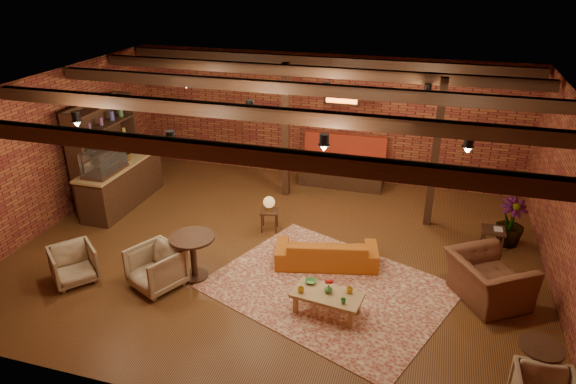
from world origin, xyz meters
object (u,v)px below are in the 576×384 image
(sofa, at_px, (327,251))
(coffee_table, at_px, (327,295))
(side_table_lamp, at_px, (269,205))
(round_table_right, at_px, (539,360))
(side_table_book, at_px, (493,231))
(armchair_b, at_px, (156,266))
(round_table_left, at_px, (193,250))
(armchair_a, at_px, (73,263))
(armchair_right, at_px, (489,272))
(plant_tall, at_px, (520,176))

(sofa, distance_m, coffee_table, 1.48)
(side_table_lamp, relative_size, round_table_right, 1.15)
(side_table_book, bearing_deg, armchair_b, -152.90)
(round_table_right, bearing_deg, round_table_left, 168.95)
(armchair_a, bearing_deg, armchair_right, -38.00)
(coffee_table, height_order, plant_tall, plant_tall)
(coffee_table, distance_m, armchair_b, 3.03)
(sofa, xyz_separation_m, coffee_table, (0.32, -1.44, 0.07))
(armchair_a, xyz_separation_m, plant_tall, (7.58, 3.57, 1.13))
(side_table_lamp, relative_size, armchair_b, 0.94)
(side_table_book, relative_size, round_table_right, 0.75)
(armchair_b, xyz_separation_m, armchair_right, (5.55, 1.23, 0.12))
(armchair_b, bearing_deg, armchair_a, -144.06)
(sofa, height_order, side_table_lamp, side_table_lamp)
(side_table_lamp, distance_m, armchair_b, 2.83)
(sofa, bearing_deg, round_table_left, 13.53)
(armchair_b, height_order, side_table_book, armchair_b)
(sofa, relative_size, round_table_left, 2.27)
(coffee_table, relative_size, armchair_b, 1.44)
(coffee_table, bearing_deg, side_table_book, 46.34)
(armchair_b, relative_size, armchair_right, 0.67)
(coffee_table, relative_size, plant_tall, 0.40)
(coffee_table, bearing_deg, armchair_a, -175.45)
(side_table_lamp, distance_m, round_table_left, 2.21)
(round_table_right, xyz_separation_m, plant_tall, (0.00, 3.95, 1.05))
(armchair_b, bearing_deg, round_table_left, 67.37)
(side_table_lamp, xyz_separation_m, side_table_book, (4.48, 0.41, -0.14))
(side_table_book, height_order, round_table_right, round_table_right)
(round_table_right, bearing_deg, sofa, 146.99)
(sofa, xyz_separation_m, armchair_right, (2.84, -0.31, 0.26))
(coffee_table, relative_size, armchair_a, 1.61)
(round_table_left, bearing_deg, side_table_lamp, 70.34)
(sofa, height_order, armchair_a, armchair_a)
(coffee_table, distance_m, plant_tall, 4.57)
(armchair_b, relative_size, side_table_book, 1.63)
(coffee_table, bearing_deg, sofa, 102.48)
(armchair_b, relative_size, round_table_right, 1.23)
(sofa, height_order, armchair_right, armchair_right)
(armchair_a, height_order, side_table_book, armchair_a)
(round_table_left, xyz_separation_m, side_table_book, (5.23, 2.49, -0.12))
(armchair_a, distance_m, side_table_book, 7.92)
(coffee_table, relative_size, side_table_lamp, 1.53)
(round_table_left, xyz_separation_m, armchair_right, (5.04, 0.78, -0.03))
(armchair_a, relative_size, armchair_right, 0.60)
(round_table_left, distance_m, armchair_right, 5.10)
(armchair_b, relative_size, plant_tall, 0.28)
(coffee_table, relative_size, armchair_right, 0.97)
(round_table_left, distance_m, armchair_b, 0.69)
(round_table_left, xyz_separation_m, armchair_b, (-0.51, -0.45, -0.16))
(side_table_lamp, bearing_deg, armchair_right, -16.84)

